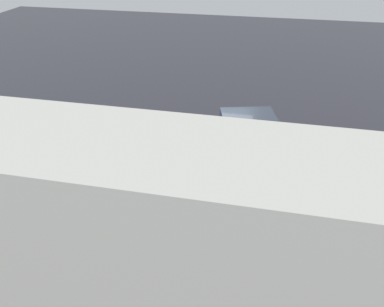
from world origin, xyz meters
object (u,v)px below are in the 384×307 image
(fire_hydrant, at_px, (133,175))
(sign_post, at_px, (110,167))
(moving_hatchback, at_px, (242,135))
(pedestrian, at_px, (115,169))

(fire_hydrant, height_order, sign_post, sign_post)
(moving_hatchback, xyz_separation_m, sign_post, (4.46, 4.43, 0.55))
(pedestrian, xyz_separation_m, sign_post, (-0.38, 1.13, 0.90))
(moving_hatchback, relative_size, fire_hydrant, 5.25)
(fire_hydrant, bearing_deg, moving_hatchback, -141.94)
(pedestrian, bearing_deg, moving_hatchback, -145.75)
(fire_hydrant, xyz_separation_m, pedestrian, (0.73, 0.07, 0.28))
(moving_hatchback, relative_size, sign_post, 1.75)
(pedestrian, bearing_deg, sign_post, 108.86)
(sign_post, bearing_deg, moving_hatchback, -135.24)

